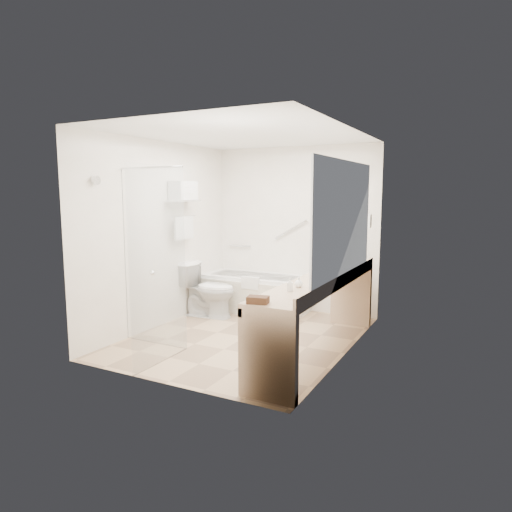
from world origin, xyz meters
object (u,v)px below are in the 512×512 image
at_px(vanity_counter, 319,299).
at_px(toilet, 209,290).
at_px(water_bottle_left, 341,257).
at_px(amenity_basket, 258,300).
at_px(bathtub, 255,293).

distance_m(vanity_counter, toilet, 2.13).
xyz_separation_m(toilet, water_bottle_left, (1.84, 0.48, 0.54)).
bearing_deg(water_bottle_left, vanity_counter, -84.05).
bearing_deg(toilet, amenity_basket, -144.00).
distance_m(bathtub, toilet, 0.78).
xyz_separation_m(vanity_counter, toilet, (-1.97, 0.77, -0.24)).
distance_m(amenity_basket, water_bottle_left, 2.50).
height_order(toilet, amenity_basket, amenity_basket).
bearing_deg(toilet, bathtub, -42.49).
height_order(toilet, water_bottle_left, water_bottle_left).
xyz_separation_m(bathtub, amenity_basket, (1.40, -2.64, 0.61)).
bearing_deg(amenity_basket, vanity_counter, 84.23).
distance_m(vanity_counter, water_bottle_left, 1.29).
xyz_separation_m(toilet, amenity_basket, (1.85, -2.02, 0.48)).
bearing_deg(bathtub, vanity_counter, -42.35).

